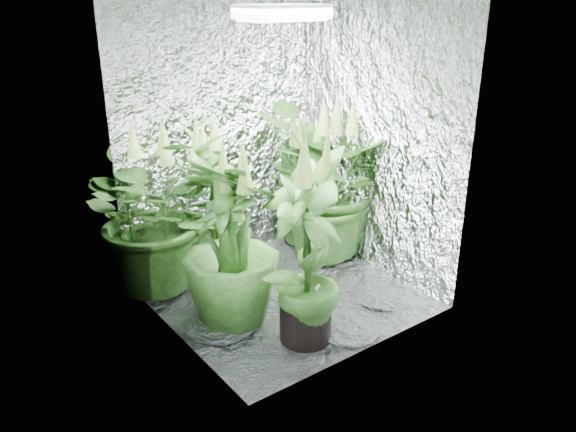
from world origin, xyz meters
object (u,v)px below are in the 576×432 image
(plant_f, at_px, (306,251))
(grow_lamp, at_px, (282,12))
(plant_d, at_px, (231,245))
(plant_e, at_px, (329,184))
(plant_a, at_px, (154,213))
(plant_c, at_px, (300,186))
(plant_b, at_px, (214,209))
(circulation_fan, at_px, (298,227))

(plant_f, bearing_deg, grow_lamp, 68.01)
(plant_d, bearing_deg, plant_e, 19.05)
(grow_lamp, xyz_separation_m, plant_a, (-0.63, 0.60, -1.26))
(plant_d, xyz_separation_m, plant_f, (0.25, -0.41, 0.04))
(plant_a, xyz_separation_m, plant_c, (1.27, 0.04, -0.08))
(plant_b, height_order, plant_c, plant_b)
(plant_d, bearing_deg, circulation_fan, 33.26)
(grow_lamp, relative_size, plant_f, 0.40)
(plant_d, bearing_deg, plant_a, 104.17)
(plant_b, xyz_separation_m, plant_d, (-0.19, -0.52, -0.03))
(grow_lamp, xyz_separation_m, circulation_fan, (0.58, 0.59, -1.66))
(plant_d, xyz_separation_m, circulation_fan, (1.04, 0.68, -0.37))
(plant_e, bearing_deg, plant_d, -160.95)
(grow_lamp, bearing_deg, plant_d, -168.14)
(plant_a, bearing_deg, plant_b, -25.10)
(plant_a, distance_m, plant_b, 0.40)
(grow_lamp, bearing_deg, circulation_fan, 45.11)
(plant_a, xyz_separation_m, plant_f, (0.43, -1.10, 0.01))
(grow_lamp, height_order, plant_c, grow_lamp)
(plant_c, xyz_separation_m, plant_e, (-0.01, -0.36, 0.11))
(plant_e, relative_size, circulation_fan, 3.59)
(plant_a, bearing_deg, plant_c, 1.85)
(grow_lamp, relative_size, plant_a, 0.42)
(plant_b, xyz_separation_m, plant_c, (0.91, 0.21, -0.07))
(plant_c, distance_m, circulation_fan, 0.33)
(grow_lamp, distance_m, plant_c, 1.62)
(plant_a, distance_m, plant_d, 0.72)
(grow_lamp, height_order, plant_a, grow_lamp)
(plant_b, distance_m, circulation_fan, 0.95)
(grow_lamp, bearing_deg, plant_c, 45.00)
(plant_e, height_order, plant_f, plant_e)
(grow_lamp, distance_m, plant_d, 1.37)
(plant_a, relative_size, plant_d, 1.02)
(grow_lamp, distance_m, plant_e, 1.40)
(plant_d, bearing_deg, plant_b, 70.13)
(plant_b, height_order, plant_d, plant_b)
(plant_e, relative_size, plant_f, 1.12)
(grow_lamp, height_order, plant_b, grow_lamp)
(grow_lamp, bearing_deg, plant_e, 23.92)
(plant_d, bearing_deg, grow_lamp, 11.86)
(plant_d, distance_m, plant_e, 1.15)
(plant_c, xyz_separation_m, circulation_fan, (-0.06, -0.05, -0.32))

